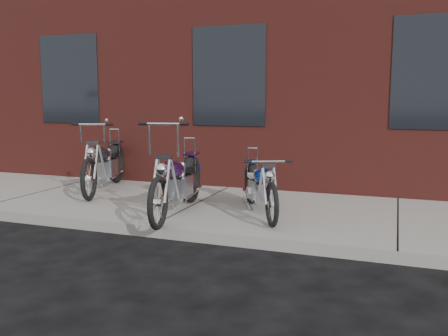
% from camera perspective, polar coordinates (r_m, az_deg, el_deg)
% --- Properties ---
extents(ground, '(120.00, 120.00, 0.00)m').
position_cam_1_polar(ground, '(6.27, -8.78, -8.27)').
color(ground, black).
rests_on(ground, ground).
extents(sidewalk, '(22.00, 3.00, 0.15)m').
position_cam_1_polar(sidewalk, '(7.56, -3.29, -4.79)').
color(sidewalk, gray).
rests_on(sidewalk, ground).
extents(building_brick, '(22.00, 10.00, 8.00)m').
position_cam_1_polar(building_brick, '(13.76, 7.88, 17.37)').
color(building_brick, maroon).
rests_on(building_brick, ground).
extents(chopper_purple, '(0.65, 2.36, 1.33)m').
position_cam_1_polar(chopper_purple, '(6.81, -5.55, -1.91)').
color(chopper_purple, black).
rests_on(chopper_purple, sidewalk).
extents(chopper_blue, '(1.02, 1.86, 0.89)m').
position_cam_1_polar(chopper_blue, '(6.82, 4.35, -2.41)').
color(chopper_blue, black).
rests_on(chopper_blue, sidewalk).
extents(chopper_third, '(0.93, 2.36, 1.24)m').
position_cam_1_polar(chopper_third, '(8.81, -14.11, 0.24)').
color(chopper_third, black).
rests_on(chopper_third, sidewalk).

